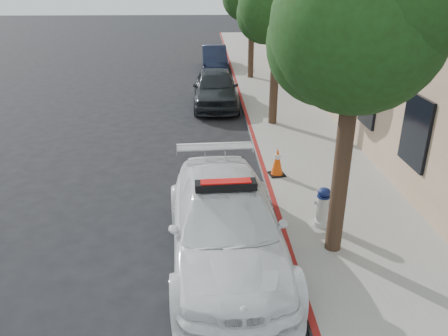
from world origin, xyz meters
TOP-DOWN VIEW (x-y plane):
  - ground at (0.00, 0.00)m, footprint 120.00×120.00m
  - sidewalk at (3.60, 10.00)m, footprint 3.20×50.00m
  - curb_strip at (2.06, 10.00)m, footprint 0.12×50.00m
  - tree_near at (2.93, -2.01)m, footprint 2.92×2.82m
  - tree_mid at (2.93, 5.99)m, footprint 2.77×2.64m
  - police_car at (0.83, -2.03)m, footprint 2.38×5.24m
  - parked_car_mid at (0.92, 8.90)m, footprint 1.84×4.53m
  - parked_car_far at (1.07, 17.23)m, footprint 1.48×4.03m
  - fire_hydrant at (2.89, -1.14)m, footprint 0.37×0.33m
  - traffic_cone at (2.35, 1.45)m, footprint 0.47×0.47m

SIDE VIEW (x-z plane):
  - ground at x=0.00m, z-range 0.00..0.00m
  - sidewalk at x=3.60m, z-range 0.00..0.15m
  - curb_strip at x=2.06m, z-range 0.00..0.15m
  - traffic_cone at x=2.35m, z-range 0.15..0.92m
  - fire_hydrant at x=2.89m, z-range 0.14..1.00m
  - parked_car_far at x=1.07m, z-range 0.00..1.32m
  - police_car at x=0.83m, z-range -0.07..1.57m
  - parked_car_mid at x=0.92m, z-range 0.00..1.54m
  - tree_mid at x=2.93m, z-range 1.45..6.88m
  - tree_near at x=2.93m, z-range 1.46..7.08m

